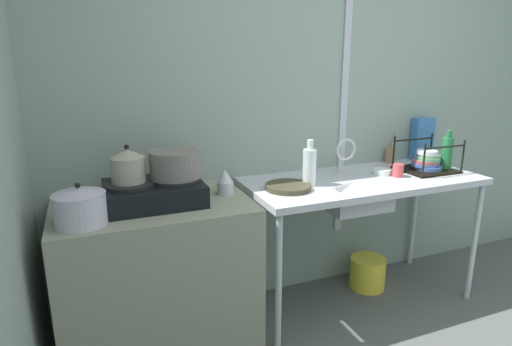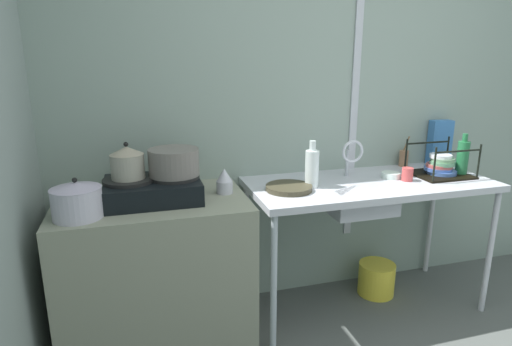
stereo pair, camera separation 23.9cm
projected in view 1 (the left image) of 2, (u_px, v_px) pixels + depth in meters
name	position (u px, v px, depth m)	size (l,w,h in m)	color
wall_back	(326.00, 107.00, 2.89)	(4.46, 0.10, 2.53)	#8C9E94
wall_metal_strip	(345.00, 88.00, 2.84)	(0.05, 0.01, 2.02)	silver
counter_concrete	(158.00, 278.00, 2.33)	(1.01, 0.64, 0.86)	gray
counter_sink	(362.00, 187.00, 2.71)	(1.51, 0.64, 0.86)	silver
stove	(154.00, 192.00, 2.20)	(0.50, 0.38, 0.13)	black
pot_on_left_burner	(128.00, 166.00, 2.12)	(0.17, 0.17, 0.19)	#9F9B8B
pot_on_right_burner	(175.00, 164.00, 2.21)	(0.26, 0.26, 0.14)	slate
pot_beside_stove	(80.00, 206.00, 1.91)	(0.23, 0.23, 0.20)	silver
percolator	(225.00, 182.00, 2.35)	(0.09, 0.09, 0.14)	silver
sink_basin	(352.00, 194.00, 2.63)	(0.39, 0.34, 0.16)	silver
faucet	(345.00, 151.00, 2.71)	(0.15, 0.08, 0.25)	silver
frying_pan	(288.00, 187.00, 2.45)	(0.27, 0.27, 0.03)	#3D3827
dish_rack	(427.00, 163.00, 2.85)	(0.34, 0.30, 0.22)	black
cup_by_rack	(398.00, 170.00, 2.71)	(0.07, 0.07, 0.08)	#C84848
small_bowl_on_drainboard	(382.00, 172.00, 2.77)	(0.11, 0.11, 0.04)	white
bottle_by_sink	(309.00, 166.00, 2.50)	(0.08, 0.08, 0.27)	white
bottle_by_rack	(447.00, 153.00, 2.86)	(0.07, 0.07, 0.27)	#246E3E
cereal_box	(422.00, 139.00, 3.14)	(0.15, 0.08, 0.31)	#3C77BE
utensil_jar	(390.00, 155.00, 3.07)	(0.06, 0.06, 0.21)	#9D7052
bucket_on_floor	(368.00, 273.00, 3.03)	(0.25, 0.25, 0.22)	yellow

